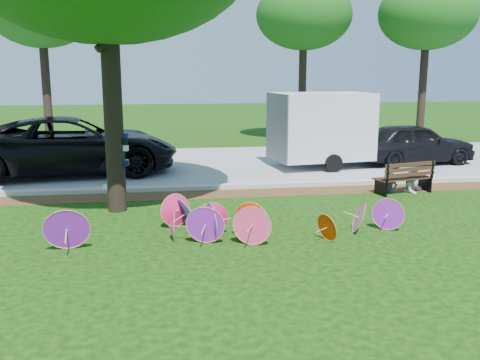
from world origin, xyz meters
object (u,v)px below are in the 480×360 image
object	(u,v)px
black_van	(72,146)
cargo_trailer	(321,126)
dark_pickup	(414,143)
person_right	(414,169)
person_left	(390,171)
park_bench	(403,177)
parasol_pile	(223,220)

from	to	relation	value
black_van	cargo_trailer	size ratio (longest dim) A/B	2.07
dark_pickup	person_right	distance (m)	4.78
person_left	cargo_trailer	bearing A→B (deg)	110.96
person_left	person_right	distance (m)	0.70
park_bench	person_right	xyz separation A→B (m)	(0.35, 0.05, 0.20)
parasol_pile	black_van	world-z (taller)	black_van
black_van	park_bench	distance (m)	10.23
parasol_pile	person_right	size ratio (longest dim) A/B	5.71
dark_pickup	cargo_trailer	bearing A→B (deg)	87.36
parasol_pile	person_right	world-z (taller)	person_right
cargo_trailer	person_left	bearing A→B (deg)	-87.96
black_van	park_bench	xyz separation A→B (m)	(9.37, -4.08, -0.49)
parasol_pile	person_left	size ratio (longest dim) A/B	6.07
dark_pickup	person_left	world-z (taller)	dark_pickup
dark_pickup	cargo_trailer	world-z (taller)	cargo_trailer
cargo_trailer	person_right	size ratio (longest dim) A/B	2.54
cargo_trailer	person_left	distance (m)	4.28
cargo_trailer	dark_pickup	bearing A→B (deg)	-5.10
cargo_trailer	park_bench	xyz separation A→B (m)	(1.07, -4.19, -0.99)
person_right	person_left	bearing A→B (deg)	159.64
park_bench	person_left	xyz separation A→B (m)	(-0.35, 0.05, 0.16)
parasol_pile	cargo_trailer	size ratio (longest dim) A/B	2.25
person_left	black_van	bearing A→B (deg)	166.96
cargo_trailer	person_right	distance (m)	4.45
black_van	person_left	bearing A→B (deg)	-121.53
black_van	person_right	size ratio (longest dim) A/B	5.26
person_left	person_right	bearing A→B (deg)	11.02
person_left	person_right	xyz separation A→B (m)	(0.70, 0.00, 0.04)
park_bench	person_left	distance (m)	0.39
park_bench	person_right	world-z (taller)	person_right
black_van	person_right	distance (m)	10.52
parasol_pile	cargo_trailer	distance (m)	8.71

